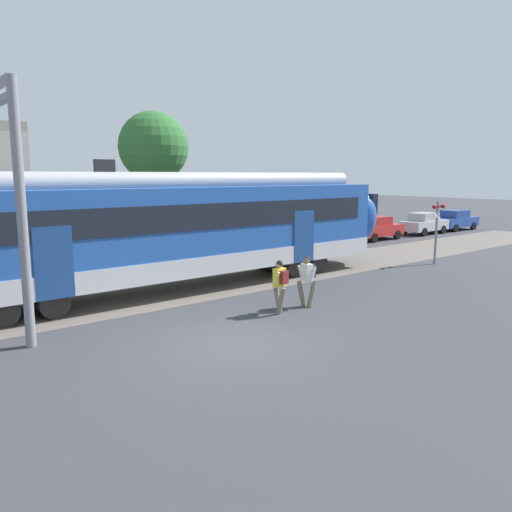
# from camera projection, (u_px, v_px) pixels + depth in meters

# --- Properties ---
(ground_plane) EXTENTS (160.00, 160.00, 0.00)m
(ground_plane) POSITION_uv_depth(u_px,v_px,m) (231.00, 345.00, 12.54)
(ground_plane) COLOR #38383D
(pedestrian_yellow) EXTENTS (0.54, 0.67, 1.67)m
(pedestrian_yellow) POSITION_uv_depth(u_px,v_px,m) (280.00, 282.00, 15.25)
(pedestrian_yellow) COLOR #6B6051
(pedestrian_yellow) RESTS_ON ground
(pedestrian_white) EXTENTS (0.62, 0.58, 1.67)m
(pedestrian_white) POSITION_uv_depth(u_px,v_px,m) (307.00, 277.00, 16.04)
(pedestrian_white) COLOR #6B6051
(pedestrian_white) RESTS_ON ground
(parked_car_grey) EXTENTS (4.01, 1.77, 1.54)m
(parked_car_grey) POSITION_uv_depth(u_px,v_px,m) (320.00, 234.00, 29.55)
(parked_car_grey) COLOR gray
(parked_car_grey) RESTS_ON ground
(parked_car_red) EXTENTS (4.03, 1.82, 1.54)m
(parked_car_red) POSITION_uv_depth(u_px,v_px,m) (376.00, 228.00, 32.70)
(parked_car_red) COLOR #B22323
(parked_car_red) RESTS_ON ground
(parked_car_silver) EXTENTS (4.03, 1.81, 1.54)m
(parked_car_silver) POSITION_uv_depth(u_px,v_px,m) (424.00, 223.00, 35.88)
(parked_car_silver) COLOR #B7BABF
(parked_car_silver) RESTS_ON ground
(parked_car_blue) EXTENTS (4.05, 1.85, 1.54)m
(parked_car_blue) POSITION_uv_depth(u_px,v_px,m) (455.00, 220.00, 38.48)
(parked_car_blue) COLOR #284799
(parked_car_blue) RESTS_ON ground
(crossing_signal) EXTENTS (0.96, 0.22, 3.00)m
(crossing_signal) POSITION_uv_depth(u_px,v_px,m) (437.00, 222.00, 23.60)
(crossing_signal) COLOR gray
(crossing_signal) RESTS_ON ground
(street_tree_right) EXTENTS (4.34, 4.34, 8.13)m
(street_tree_right) POSITION_uv_depth(u_px,v_px,m) (153.00, 147.00, 30.98)
(street_tree_right) COLOR brown
(street_tree_right) RESTS_ON ground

